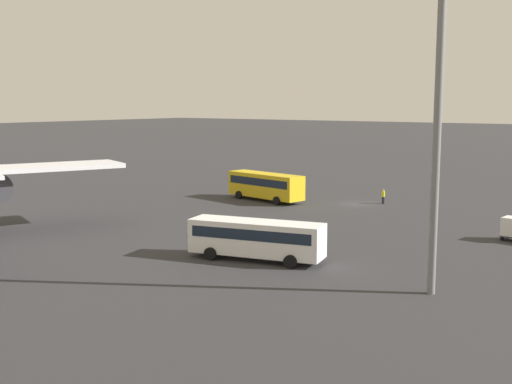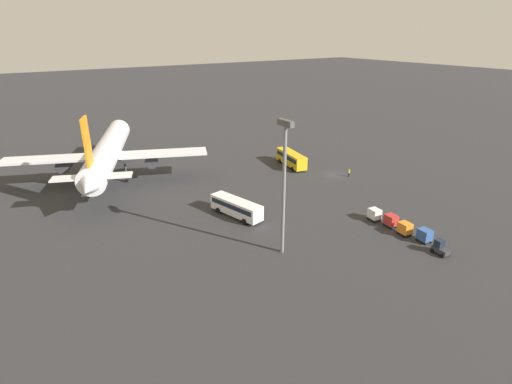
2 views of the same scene
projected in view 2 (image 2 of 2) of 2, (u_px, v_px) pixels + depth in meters
name	position (u px, v px, depth m)	size (l,w,h in m)	color
ground_plane	(334.00, 175.00, 89.18)	(600.00, 600.00, 0.00)	#2D2D30
airplane	(108.00, 152.00, 83.39)	(45.78, 39.59, 17.08)	silver
shuttle_bus_near	(291.00, 158.00, 94.22)	(11.01, 4.65, 3.36)	gold
shuttle_bus_far	(236.00, 206.00, 68.77)	(10.77, 4.97, 3.03)	white
baggage_tug	(440.00, 248.00, 57.46)	(2.51, 1.83, 2.10)	#333338
worker_person	(349.00, 173.00, 87.84)	(0.38, 0.38, 1.74)	#1E1E2D
cargo_cart_blue	(425.00, 235.00, 60.60)	(2.17, 1.90, 2.06)	#38383D
cargo_cart_orange	(405.00, 228.00, 62.67)	(2.17, 1.90, 2.06)	#38383D
cargo_cart_red	(391.00, 220.00, 65.32)	(2.17, 1.90, 2.06)	#38383D
cargo_cart_white	(374.00, 214.00, 67.50)	(2.17, 1.90, 2.06)	#38383D
light_pole	(284.00, 176.00, 53.84)	(2.80, 0.70, 19.40)	slate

